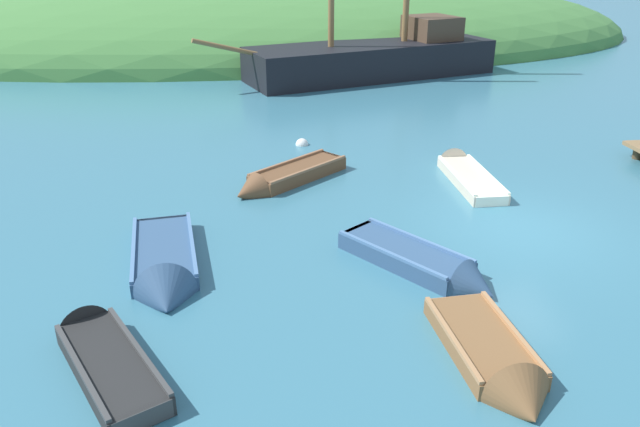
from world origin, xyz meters
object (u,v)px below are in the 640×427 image
(rowboat_center, at_px, (101,354))
(rowboat_portside, at_px, (463,173))
(sailing_ship, at_px, (374,64))
(rowboat_far, at_px, (165,271))
(rowboat_outer_right, at_px, (496,365))
(rowboat_near_dock, at_px, (285,179))
(rowboat_outer_left, at_px, (425,266))
(buoy_white, at_px, (302,145))

(rowboat_center, distance_m, rowboat_portside, 11.40)
(sailing_ship, height_order, rowboat_far, sailing_ship)
(rowboat_outer_right, distance_m, rowboat_near_dock, 8.96)
(rowboat_center, height_order, rowboat_near_dock, rowboat_near_dock)
(rowboat_far, xyz_separation_m, rowboat_outer_right, (5.47, -3.82, -0.01))
(rowboat_center, bearing_deg, rowboat_outer_left, -98.43)
(rowboat_outer_right, relative_size, rowboat_portside, 0.78)
(sailing_ship, xyz_separation_m, rowboat_outer_right, (-3.01, -22.43, -0.53))
(rowboat_outer_left, xyz_separation_m, buoy_white, (-1.55, 8.79, -0.12))
(rowboat_outer_left, bearing_deg, rowboat_near_dock, 168.33)
(sailing_ship, distance_m, rowboat_outer_right, 22.63)
(rowboat_outer_left, xyz_separation_m, rowboat_outer_right, (0.20, -3.20, -0.04))
(rowboat_outer_left, xyz_separation_m, rowboat_portside, (2.73, 5.22, -0.04))
(rowboat_outer_right, height_order, rowboat_portside, rowboat_outer_right)
(rowboat_outer_left, height_order, buoy_white, rowboat_outer_left)
(rowboat_portside, xyz_separation_m, buoy_white, (-4.27, 3.56, -0.08))
(rowboat_far, height_order, rowboat_outer_right, rowboat_far)
(rowboat_near_dock, xyz_separation_m, rowboat_portside, (5.14, -0.15, -0.04))
(sailing_ship, xyz_separation_m, rowboat_portside, (-0.48, -14.00, -0.53))
(rowboat_outer_left, distance_m, buoy_white, 8.92)
(sailing_ship, xyz_separation_m, rowboat_outer_left, (-3.21, -19.23, -0.49))
(rowboat_far, bearing_deg, rowboat_near_dock, 142.75)
(sailing_ship, bearing_deg, rowboat_far, 48.39)
(sailing_ship, bearing_deg, buoy_white, 48.42)
(rowboat_outer_left, bearing_deg, buoy_white, 154.12)
(rowboat_outer_right, bearing_deg, rowboat_outer_left, -179.01)
(rowboat_center, relative_size, buoy_white, 8.13)
(rowboat_center, bearing_deg, sailing_ship, -50.78)
(rowboat_near_dock, relative_size, buoy_white, 8.22)
(buoy_white, bearing_deg, rowboat_outer_left, -80.02)
(rowboat_outer_left, xyz_separation_m, rowboat_far, (-5.28, 0.62, -0.03))
(rowboat_far, xyz_separation_m, rowboat_center, (-0.77, -2.68, 0.02))
(rowboat_far, distance_m, rowboat_outer_right, 6.67)
(sailing_ship, relative_size, rowboat_far, 3.76)
(sailing_ship, distance_m, rowboat_near_dock, 14.96)
(rowboat_center, height_order, buoy_white, rowboat_center)
(rowboat_outer_left, relative_size, rowboat_outer_right, 1.14)
(rowboat_outer_left, distance_m, rowboat_far, 5.31)
(rowboat_far, relative_size, rowboat_portside, 1.00)
(sailing_ship, height_order, rowboat_outer_right, sailing_ship)
(rowboat_near_dock, distance_m, buoy_white, 3.52)
(sailing_ship, height_order, rowboat_near_dock, sailing_ship)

